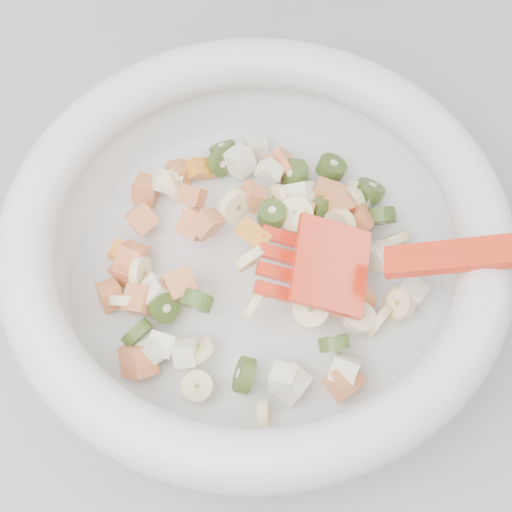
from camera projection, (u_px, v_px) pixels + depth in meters
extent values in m
cube|color=gray|center=(214.00, 449.00, 1.02)|extent=(2.00, 0.60, 0.90)
cylinder|color=silver|center=(256.00, 280.00, 0.63)|extent=(0.31, 0.31, 0.02)
torus|color=silver|center=(256.00, 233.00, 0.57)|extent=(0.37, 0.37, 0.04)
cylinder|color=#FDF6A9|center=(378.00, 321.00, 0.59)|extent=(0.03, 0.03, 0.04)
cylinder|color=#FDF6A9|center=(200.00, 351.00, 0.57)|extent=(0.03, 0.02, 0.03)
cylinder|color=#FDF6A9|center=(250.00, 259.00, 0.58)|extent=(0.03, 0.02, 0.03)
cylinder|color=#FDF6A9|center=(253.00, 306.00, 0.57)|extent=(0.02, 0.03, 0.03)
cylinder|color=#FDF6A9|center=(363.00, 191.00, 0.65)|extent=(0.03, 0.03, 0.03)
cylinder|color=#FDF6A9|center=(296.00, 214.00, 0.61)|extent=(0.04, 0.04, 0.02)
cylinder|color=#FDF6A9|center=(359.00, 318.00, 0.58)|extent=(0.03, 0.03, 0.02)
cylinder|color=#FDF6A9|center=(357.00, 197.00, 0.65)|extent=(0.03, 0.03, 0.03)
cylinder|color=#FDF6A9|center=(135.00, 349.00, 0.58)|extent=(0.03, 0.02, 0.02)
cylinder|color=#FDF6A9|center=(395.00, 304.00, 0.60)|extent=(0.02, 0.04, 0.04)
cylinder|color=#FDF6A9|center=(350.00, 202.00, 0.63)|extent=(0.03, 0.03, 0.03)
cylinder|color=#FDF6A9|center=(306.00, 223.00, 0.61)|extent=(0.02, 0.04, 0.04)
cylinder|color=#FDF6A9|center=(127.00, 299.00, 0.59)|extent=(0.03, 0.03, 0.03)
cylinder|color=#FDF6A9|center=(197.00, 385.00, 0.56)|extent=(0.03, 0.03, 0.02)
cylinder|color=#FDF6A9|center=(401.00, 304.00, 0.59)|extent=(0.02, 0.02, 0.02)
cylinder|color=#FDF6A9|center=(395.00, 239.00, 0.63)|extent=(0.03, 0.02, 0.03)
cylinder|color=#FDF6A9|center=(311.00, 309.00, 0.58)|extent=(0.03, 0.03, 0.02)
cylinder|color=#FDF6A9|center=(301.00, 198.00, 0.63)|extent=(0.03, 0.03, 0.03)
cylinder|color=#FDF6A9|center=(264.00, 416.00, 0.55)|extent=(0.01, 0.03, 0.03)
cylinder|color=#FDF6A9|center=(175.00, 185.00, 0.65)|extent=(0.02, 0.03, 0.03)
cylinder|color=#FDF6A9|center=(140.00, 273.00, 0.60)|extent=(0.02, 0.04, 0.04)
cylinder|color=#FDF6A9|center=(277.00, 198.00, 0.63)|extent=(0.02, 0.03, 0.03)
cylinder|color=#FDF6A9|center=(340.00, 224.00, 0.61)|extent=(0.02, 0.04, 0.04)
cylinder|color=#FDF6A9|center=(235.00, 206.00, 0.61)|extent=(0.03, 0.03, 0.03)
cube|color=#E96F49|center=(326.00, 197.00, 0.64)|extent=(0.03, 0.04, 0.03)
cube|color=#E96F49|center=(146.00, 190.00, 0.65)|extent=(0.03, 0.03, 0.02)
cube|color=#E96F49|center=(110.00, 295.00, 0.60)|extent=(0.02, 0.03, 0.03)
cube|color=#E96F49|center=(193.00, 196.00, 0.62)|extent=(0.03, 0.03, 0.02)
cube|color=#E96F49|center=(131.00, 259.00, 0.61)|extent=(0.03, 0.04, 0.03)
cube|color=#E96F49|center=(358.00, 221.00, 0.62)|extent=(0.03, 0.03, 0.03)
cube|color=#E96F49|center=(302.00, 214.00, 0.61)|extent=(0.03, 0.03, 0.02)
cube|color=#E96F49|center=(141.00, 219.00, 0.63)|extent=(0.03, 0.03, 0.03)
cube|color=#E96F49|center=(207.00, 223.00, 0.60)|extent=(0.03, 0.02, 0.03)
cube|color=#E96F49|center=(180.00, 284.00, 0.59)|extent=(0.03, 0.03, 0.02)
cube|color=#E96F49|center=(127.00, 269.00, 0.61)|extent=(0.03, 0.03, 0.03)
cube|color=#E96F49|center=(355.00, 301.00, 0.59)|extent=(0.04, 0.03, 0.03)
cube|color=#E96F49|center=(138.00, 360.00, 0.57)|extent=(0.03, 0.03, 0.04)
cube|color=#E96F49|center=(251.00, 197.00, 0.61)|extent=(0.03, 0.02, 0.03)
cube|color=#E96F49|center=(195.00, 224.00, 0.61)|extent=(0.03, 0.03, 0.03)
cube|color=#E96F49|center=(280.00, 166.00, 0.66)|extent=(0.03, 0.03, 0.03)
cube|color=#E96F49|center=(335.00, 206.00, 0.62)|extent=(0.03, 0.02, 0.03)
cube|color=#E96F49|center=(330.00, 296.00, 0.58)|extent=(0.03, 0.04, 0.03)
cube|color=#E96F49|center=(140.00, 300.00, 0.59)|extent=(0.03, 0.03, 0.03)
cube|color=#E96F49|center=(178.00, 174.00, 0.66)|extent=(0.03, 0.03, 0.03)
cube|color=#E96F49|center=(344.00, 381.00, 0.56)|extent=(0.03, 0.03, 0.03)
cylinder|color=olive|center=(224.00, 151.00, 0.67)|extent=(0.03, 0.03, 0.03)
cylinder|color=olive|center=(272.00, 215.00, 0.61)|extent=(0.03, 0.03, 0.01)
cylinder|color=olive|center=(369.00, 191.00, 0.65)|extent=(0.04, 0.04, 0.03)
cylinder|color=olive|center=(164.00, 307.00, 0.59)|extent=(0.03, 0.03, 0.03)
cylinder|color=olive|center=(220.00, 163.00, 0.66)|extent=(0.03, 0.02, 0.03)
cylinder|color=olive|center=(295.00, 174.00, 0.65)|extent=(0.02, 0.03, 0.03)
cylinder|color=olive|center=(137.00, 333.00, 0.58)|extent=(0.03, 0.03, 0.03)
cylinder|color=olive|center=(382.00, 216.00, 0.63)|extent=(0.03, 0.02, 0.03)
cylinder|color=olive|center=(331.00, 168.00, 0.65)|extent=(0.04, 0.03, 0.02)
cylinder|color=olive|center=(334.00, 343.00, 0.57)|extent=(0.03, 0.02, 0.03)
cylinder|color=olive|center=(197.00, 301.00, 0.57)|extent=(0.03, 0.03, 0.03)
cylinder|color=olive|center=(244.00, 375.00, 0.56)|extent=(0.03, 0.03, 0.03)
cylinder|color=olive|center=(326.00, 214.00, 0.62)|extent=(0.04, 0.03, 0.04)
cube|color=beige|center=(382.00, 256.00, 0.61)|extent=(0.03, 0.03, 0.03)
cube|color=beige|center=(410.00, 293.00, 0.60)|extent=(0.03, 0.03, 0.03)
cube|color=beige|center=(157.00, 291.00, 0.59)|extent=(0.03, 0.02, 0.03)
cube|color=beige|center=(256.00, 148.00, 0.67)|extent=(0.02, 0.02, 0.02)
cube|color=beige|center=(186.00, 353.00, 0.56)|extent=(0.02, 0.03, 0.03)
cube|color=beige|center=(240.00, 161.00, 0.66)|extent=(0.03, 0.03, 0.03)
cube|color=beige|center=(299.00, 197.00, 0.63)|extent=(0.03, 0.03, 0.04)
cube|color=beige|center=(164.00, 182.00, 0.65)|extent=(0.03, 0.03, 0.03)
cube|color=beige|center=(150.00, 349.00, 0.57)|extent=(0.02, 0.03, 0.03)
cube|color=beige|center=(165.00, 345.00, 0.57)|extent=(0.03, 0.03, 0.03)
cube|color=beige|center=(269.00, 172.00, 0.64)|extent=(0.03, 0.02, 0.02)
cube|color=beige|center=(345.00, 369.00, 0.56)|extent=(0.03, 0.03, 0.02)
cube|color=beige|center=(292.00, 384.00, 0.56)|extent=(0.03, 0.03, 0.03)
cube|color=beige|center=(283.00, 379.00, 0.56)|extent=(0.02, 0.03, 0.02)
cube|color=orange|center=(252.00, 234.00, 0.58)|extent=(0.03, 0.03, 0.03)
cube|color=orange|center=(202.00, 168.00, 0.66)|extent=(0.03, 0.02, 0.03)
cube|color=orange|center=(127.00, 255.00, 0.61)|extent=(0.03, 0.03, 0.02)
cube|color=red|center=(331.00, 266.00, 0.57)|extent=(0.08, 0.08, 0.04)
cube|color=red|center=(279.00, 236.00, 0.59)|extent=(0.03, 0.02, 0.02)
cube|color=red|center=(278.00, 254.00, 0.58)|extent=(0.03, 0.02, 0.02)
cube|color=red|center=(276.00, 273.00, 0.57)|extent=(0.03, 0.02, 0.02)
cube|color=red|center=(274.00, 291.00, 0.56)|extent=(0.03, 0.02, 0.02)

